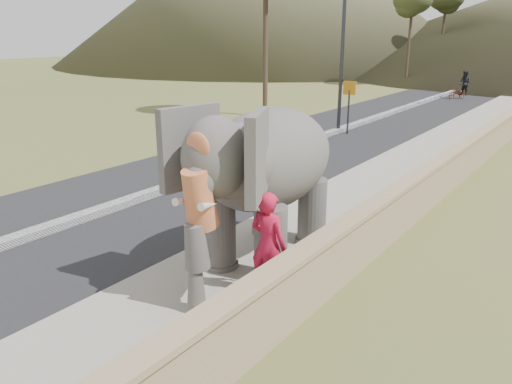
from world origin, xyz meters
TOP-DOWN VIEW (x-y plane):
  - ground at (0.00, 0.00)m, footprint 160.00×160.00m
  - road at (-5.00, 10.00)m, footprint 7.00×120.00m
  - median at (-5.00, 10.00)m, footprint 0.35×120.00m
  - walkway at (0.00, 10.00)m, footprint 3.00×120.00m
  - parapet at (1.65, 10.00)m, footprint 0.30×120.00m
  - lamppost at (-4.69, 12.88)m, footprint 1.76×0.36m
  - signboard at (-4.50, 12.80)m, footprint 0.60×0.08m
  - elephant_and_man at (0.02, -0.17)m, footprint 2.69×4.58m
  - motorcyclist at (-3.63, 28.70)m, footprint 1.52×1.71m

SIDE VIEW (x-z plane):
  - ground at x=0.00m, z-range 0.00..0.00m
  - road at x=-5.00m, z-range 0.00..0.03m
  - walkway at x=0.00m, z-range 0.00..0.15m
  - median at x=-5.00m, z-range 0.00..0.22m
  - parapet at x=1.65m, z-range 0.00..1.10m
  - motorcyclist at x=-3.63m, z-range -0.19..1.76m
  - signboard at x=-4.50m, z-range 0.44..2.84m
  - elephant_and_man at x=0.02m, z-range 0.14..3.29m
  - lamppost at x=-4.69m, z-range 0.87..8.87m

